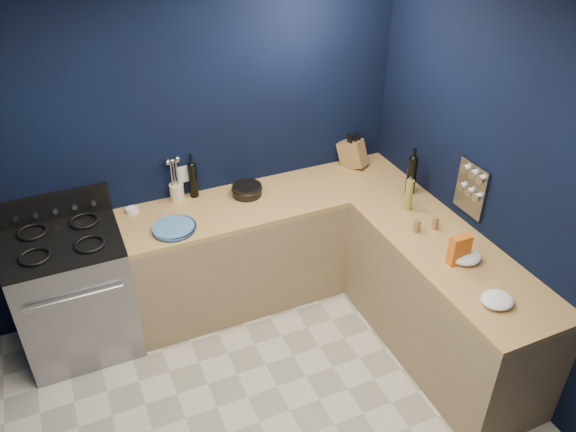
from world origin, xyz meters
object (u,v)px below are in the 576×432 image
gas_range (76,295)px  plate_stack (173,228)px  utensil_crock (177,192)px  knife_block (352,154)px  crouton_bag (459,250)px

gas_range → plate_stack: bearing=-9.9°
utensil_crock → knife_block: knife_block is taller
utensil_crock → knife_block: (1.48, -0.06, 0.04)m
utensil_crock → crouton_bag: crouton_bag is taller
utensil_crock → knife_block: bearing=-2.2°
utensil_crock → gas_range: bearing=-162.7°
plate_stack → utensil_crock: utensil_crock is taller
gas_range → knife_block: knife_block is taller
crouton_bag → gas_range: bearing=152.6°
gas_range → knife_block: size_ratio=4.14×
plate_stack → crouton_bag: size_ratio=1.45×
utensil_crock → plate_stack: bearing=-108.5°
gas_range → plate_stack: (0.73, -0.13, 0.46)m
plate_stack → utensil_crock: 0.42m
utensil_crock → crouton_bag: 2.09m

